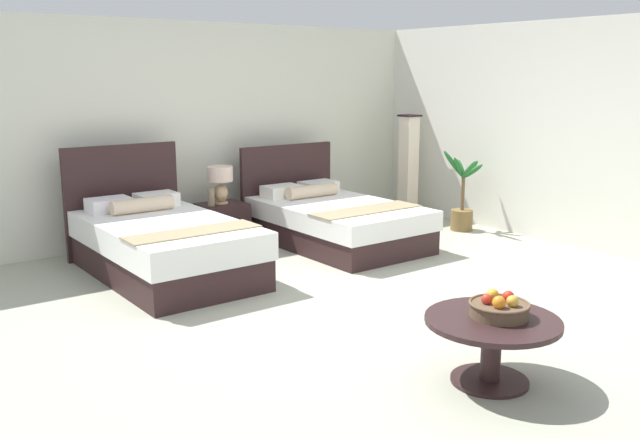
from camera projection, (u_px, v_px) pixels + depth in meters
ground_plane at (367, 304)px, 5.95m from camera, size 10.08×10.06×0.02m
wall_back at (193, 131)px, 8.22m from camera, size 10.08×0.12×2.54m
wall_side_right at (561, 133)px, 7.88m from camera, size 0.12×5.66×2.54m
bed_near_window at (162, 244)px, 6.72m from camera, size 1.26×2.16×1.20m
bed_near_corner at (333, 220)px, 7.95m from camera, size 1.32×2.09×1.07m
nightstand at (222, 223)px, 7.99m from camera, size 0.52×0.48×0.47m
table_lamp at (220, 180)px, 7.90m from camera, size 0.29×0.29×0.43m
vase at (211, 197)px, 7.80m from camera, size 0.08×0.08×0.21m
coffee_table at (492, 336)px, 4.36m from camera, size 0.86×0.86×0.43m
fruit_bowl at (499, 308)px, 4.34m from camera, size 0.39×0.39×0.16m
floor_lamp_corner at (408, 166)px, 9.41m from camera, size 0.24×0.24×1.39m
potted_palm at (462, 206)px, 8.63m from camera, size 0.48×0.55×1.02m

